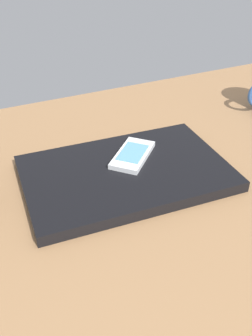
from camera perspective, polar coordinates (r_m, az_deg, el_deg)
name	(u,v)px	position (r cm, az deg, el deg)	size (l,w,h in cm)	color
desk_surface	(176,185)	(65.36, 7.56, -2.51)	(120.00, 80.00, 3.00)	olive
laptop_closed	(126,173)	(63.31, 0.00, -0.79)	(33.70, 21.48, 1.89)	black
cell_phone_on_laptop	(133,155)	(65.50, 1.01, 2.02)	(10.71, 10.60, 1.02)	silver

